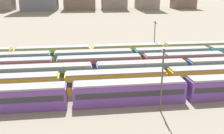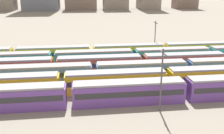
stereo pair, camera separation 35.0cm
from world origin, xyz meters
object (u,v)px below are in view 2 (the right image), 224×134
at_px(train_track_0, 129,92).
at_px(train_track_3, 99,64).
at_px(train_track_1, 216,77).
at_px(train_track_2, 94,72).
at_px(train_track_5, 164,50).
at_px(catenary_pole_2, 161,77).
at_px(catenary_pole_1, 155,36).
at_px(train_track_4, 172,55).

xyz_separation_m(train_track_0, train_track_3, (-3.53, 15.60, 0.00)).
relative_size(train_track_1, train_track_3, 1.68).
bearing_deg(train_track_1, train_track_0, -163.43).
relative_size(train_track_2, train_track_5, 0.66).
bearing_deg(train_track_0, train_track_5, 61.34).
xyz_separation_m(train_track_5, catenary_pole_2, (-10.02, -29.26, 3.49)).
bearing_deg(train_track_0, train_track_2, 115.59).
bearing_deg(train_track_5, catenary_pole_1, 119.84).
bearing_deg(catenary_pole_2, train_track_5, 71.09).
height_order(train_track_1, train_track_3, same).
height_order(train_track_3, train_track_4, same).
xyz_separation_m(train_track_4, catenary_pole_2, (-10.29, -24.06, 3.49)).
bearing_deg(train_track_1, train_track_2, 166.96).
xyz_separation_m(train_track_4, catenary_pole_1, (-2.02, 8.24, 3.27)).
bearing_deg(catenary_pole_1, train_track_1, -78.12).
bearing_deg(train_track_2, catenary_pole_1, 46.91).
bearing_deg(catenary_pole_2, train_track_2, 123.87).
height_order(train_track_0, train_track_1, same).
distance_m(train_track_3, catenary_pole_1, 21.14).
xyz_separation_m(train_track_3, train_track_4, (18.01, 5.20, 0.00)).
distance_m(train_track_3, train_track_5, 20.56).
bearing_deg(catenary_pole_2, train_track_4, 66.84).
relative_size(train_track_1, catenary_pole_1, 10.10).
bearing_deg(catenary_pole_1, train_track_4, -76.24).
bearing_deg(train_track_2, train_track_3, 74.39).
bearing_deg(train_track_0, catenary_pole_1, 66.78).
xyz_separation_m(train_track_0, train_track_2, (-4.98, 10.40, 0.00)).
bearing_deg(train_track_1, train_track_3, 153.66).
relative_size(train_track_3, train_track_5, 0.50).
bearing_deg(train_track_0, catenary_pole_2, -37.90).
distance_m(train_track_3, catenary_pole_2, 20.67).
height_order(train_track_1, train_track_4, same).
bearing_deg(train_track_5, catenary_pole_2, -108.91).
bearing_deg(train_track_5, train_track_4, -87.01).
xyz_separation_m(train_track_0, train_track_5, (14.21, 26.00, 0.00)).
height_order(train_track_1, train_track_5, same).
bearing_deg(train_track_5, train_track_1, -81.07).
height_order(train_track_0, catenary_pole_2, catenary_pole_2).
bearing_deg(catenary_pole_2, catenary_pole_1, 75.63).
bearing_deg(train_track_2, train_track_0, -64.41).
bearing_deg(train_track_5, train_track_3, -149.61).
xyz_separation_m(train_track_4, train_track_5, (-0.27, 5.20, 0.00)).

